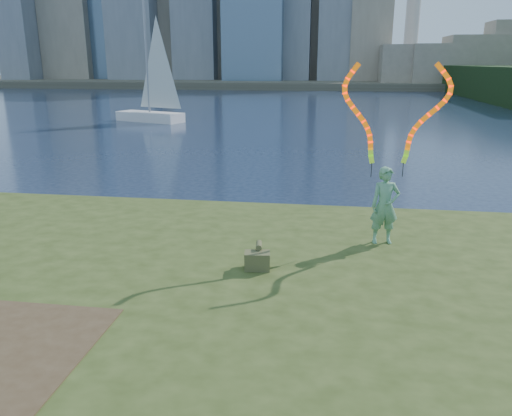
# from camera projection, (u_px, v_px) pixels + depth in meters

# --- Properties ---
(ground) EXTENTS (320.00, 320.00, 0.00)m
(ground) POSITION_uv_depth(u_px,v_px,m) (192.00, 308.00, 9.52)
(ground) COLOR #17233A
(ground) RESTS_ON ground
(grassy_knoll) EXTENTS (20.00, 18.00, 0.80)m
(grassy_knoll) POSITION_uv_depth(u_px,v_px,m) (149.00, 361.00, 7.25)
(grassy_knoll) COLOR #344217
(grassy_knoll) RESTS_ON ground
(far_shore) EXTENTS (320.00, 40.00, 1.20)m
(far_shore) POSITION_uv_depth(u_px,v_px,m) (319.00, 82.00, 99.52)
(far_shore) COLOR #4A4536
(far_shore) RESTS_ON ground
(woman_with_ribbons) EXTENTS (2.03, 0.54, 4.03)m
(woman_with_ribbons) POSITION_uv_depth(u_px,v_px,m) (387.00, 178.00, 10.32)
(woman_with_ribbons) COLOR #1A793C
(woman_with_ribbons) RESTS_ON grassy_knoll
(canvas_bag) EXTENTS (0.50, 0.57, 0.45)m
(canvas_bag) POSITION_uv_depth(u_px,v_px,m) (257.00, 260.00, 9.28)
(canvas_bag) COLOR #474929
(canvas_bag) RESTS_ON grassy_knoll
(sailboat) EXTENTS (5.88, 3.72, 9.02)m
(sailboat) POSITION_uv_depth(u_px,v_px,m) (152.00, 102.00, 38.81)
(sailboat) COLOR white
(sailboat) RESTS_ON ground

